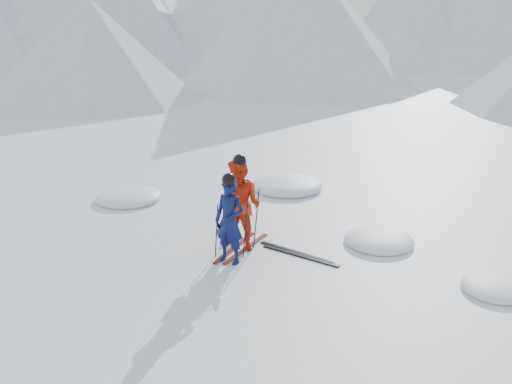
# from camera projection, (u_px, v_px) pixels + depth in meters

# --- Properties ---
(ground) EXTENTS (160.00, 160.00, 0.00)m
(ground) POSITION_uv_depth(u_px,v_px,m) (325.00, 257.00, 10.65)
(ground) COLOR white
(ground) RESTS_ON ground
(skier_blue) EXTENTS (0.71, 0.57, 1.67)m
(skier_blue) POSITION_uv_depth(u_px,v_px,m) (229.00, 221.00, 10.20)
(skier_blue) COLOR #0B1243
(skier_blue) RESTS_ON ground
(skier_red) EXTENTS (1.07, 0.93, 1.87)m
(skier_red) POSITION_uv_depth(u_px,v_px,m) (240.00, 205.00, 10.76)
(skier_red) COLOR red
(skier_red) RESTS_ON ground
(pole_blue_left) EXTENTS (0.11, 0.08, 1.11)m
(pole_blue_left) POSITION_uv_depth(u_px,v_px,m) (217.00, 231.00, 10.49)
(pole_blue_left) COLOR black
(pole_blue_left) RESTS_ON ground
(pole_blue_right) EXTENTS (0.11, 0.07, 1.11)m
(pole_blue_right) POSITION_uv_depth(u_px,v_px,m) (245.00, 231.00, 10.48)
(pole_blue_right) COLOR black
(pole_blue_right) RESTS_ON ground
(pole_red_left) EXTENTS (0.12, 0.10, 1.25)m
(pole_red_left) POSITION_uv_depth(u_px,v_px,m) (229.00, 215.00, 11.15)
(pole_red_left) COLOR black
(pole_red_left) RESTS_ON ground
(pole_red_right) EXTENTS (0.12, 0.09, 1.25)m
(pole_red_right) POSITION_uv_depth(u_px,v_px,m) (256.00, 218.00, 10.94)
(pole_red_right) COLOR black
(pole_red_right) RESTS_ON ground
(ski_worn_left) EXTENTS (0.49, 1.67, 0.03)m
(ski_worn_left) POSITION_uv_depth(u_px,v_px,m) (235.00, 247.00, 11.07)
(ski_worn_left) COLOR black
(ski_worn_left) RESTS_ON ground
(ski_worn_right) EXTENTS (0.61, 1.65, 0.03)m
(ski_worn_right) POSITION_uv_depth(u_px,v_px,m) (246.00, 248.00, 11.02)
(ski_worn_right) COLOR black
(ski_worn_right) RESTS_ON ground
(ski_loose_a) EXTENTS (1.57, 0.82, 0.03)m
(ski_loose_a) POSITION_uv_depth(u_px,v_px,m) (296.00, 252.00, 10.84)
(ski_loose_a) COLOR black
(ski_loose_a) RESTS_ON ground
(ski_loose_b) EXTENTS (1.59, 0.76, 0.03)m
(ski_loose_b) POSITION_uv_depth(u_px,v_px,m) (300.00, 256.00, 10.69)
(ski_loose_b) COLOR black
(ski_loose_b) RESTS_ON ground
(snow_lumps) EXTENTS (9.63, 6.59, 0.43)m
(snow_lumps) POSITION_uv_depth(u_px,v_px,m) (268.00, 207.00, 13.47)
(snow_lumps) COLOR white
(snow_lumps) RESTS_ON ground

